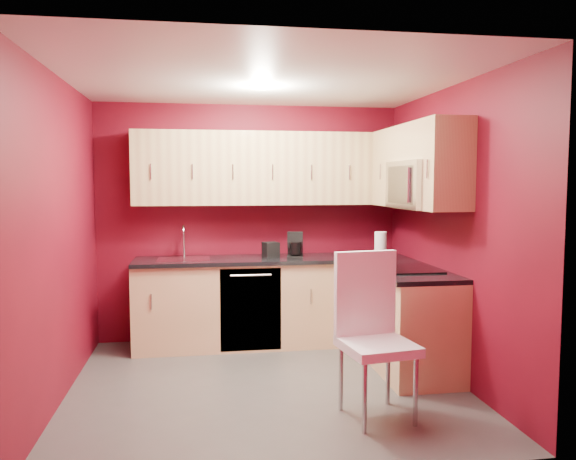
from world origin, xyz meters
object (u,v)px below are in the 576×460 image
object	(u,v)px
napkin_holder	(271,250)
paper_towel	(381,246)
microwave	(421,185)
dining_chair	(378,337)
sink	(184,256)
coffee_maker	(295,245)

from	to	relation	value
napkin_holder	paper_towel	distance (m)	1.12
microwave	dining_chair	distance (m)	1.60
paper_towel	dining_chair	world-z (taller)	paper_towel
paper_towel	microwave	bearing A→B (deg)	-76.61
microwave	sink	size ratio (longest dim) A/B	1.46
sink	paper_towel	world-z (taller)	sink
microwave	paper_towel	bearing A→B (deg)	103.39
paper_towel	sink	bearing A→B (deg)	169.23
coffee_maker	napkin_holder	xyz separation A→B (m)	(-0.24, 0.11, -0.05)
microwave	napkin_holder	distance (m)	1.71
napkin_holder	paper_towel	xyz separation A→B (m)	(1.06, -0.37, 0.06)
coffee_maker	sink	bearing A→B (deg)	-174.37
coffee_maker	paper_towel	size ratio (longest dim) A/B	0.94
microwave	sink	bearing A→B (deg)	154.40
sink	paper_towel	size ratio (longest dim) A/B	1.85
microwave	napkin_holder	bearing A→B (deg)	140.11
coffee_maker	dining_chair	world-z (taller)	dining_chair
coffee_maker	napkin_holder	size ratio (longest dim) A/B	1.70
sink	microwave	bearing A→B (deg)	-25.60
microwave	coffee_maker	xyz separation A→B (m)	(-0.97, 0.90, -0.62)
sink	paper_towel	distance (m)	1.98
napkin_holder	dining_chair	size ratio (longest dim) A/B	0.13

